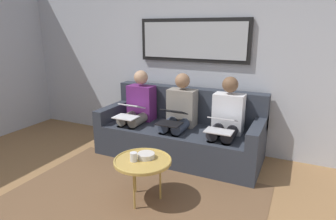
% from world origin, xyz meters
% --- Properties ---
extents(wall_rear, '(6.00, 0.12, 2.60)m').
position_xyz_m(wall_rear, '(0.00, -2.60, 1.30)').
color(wall_rear, '#B7BCC6').
rests_on(wall_rear, ground_plane).
extents(area_rug, '(2.60, 1.80, 0.01)m').
position_xyz_m(area_rug, '(0.00, -0.85, 0.00)').
color(area_rug, brown).
rests_on(area_rug, ground_plane).
extents(couch, '(2.20, 0.90, 0.90)m').
position_xyz_m(couch, '(0.00, -2.12, 0.31)').
color(couch, '#2D333D').
rests_on(couch, ground_plane).
extents(framed_mirror, '(1.60, 0.05, 0.59)m').
position_xyz_m(framed_mirror, '(0.00, -2.51, 1.55)').
color(framed_mirror, black).
extents(coffee_table, '(0.58, 0.58, 0.46)m').
position_xyz_m(coffee_table, '(-0.10, -0.90, 0.44)').
color(coffee_table, tan).
rests_on(coffee_table, ground_plane).
extents(cup, '(0.07, 0.07, 0.09)m').
position_xyz_m(cup, '(-0.03, -0.84, 0.49)').
color(cup, silver).
rests_on(cup, coffee_table).
extents(bowl, '(0.17, 0.17, 0.05)m').
position_xyz_m(bowl, '(-0.11, -0.96, 0.47)').
color(bowl, beige).
rests_on(bowl, coffee_table).
extents(person_left, '(0.38, 0.58, 1.14)m').
position_xyz_m(person_left, '(-0.64, -2.05, 0.61)').
color(person_left, silver).
rests_on(person_left, couch).
extents(laptop_silver, '(0.32, 0.35, 0.15)m').
position_xyz_m(laptop_silver, '(-0.64, -1.81, 0.63)').
color(laptop_silver, silver).
extents(person_middle, '(0.38, 0.58, 1.14)m').
position_xyz_m(person_middle, '(0.00, -2.05, 0.61)').
color(person_middle, gray).
rests_on(person_middle, couch).
extents(laptop_black, '(0.31, 0.38, 0.17)m').
position_xyz_m(laptop_black, '(0.00, -1.82, 0.63)').
color(laptop_black, black).
extents(person_right, '(0.38, 0.58, 1.14)m').
position_xyz_m(person_right, '(0.64, -2.05, 0.61)').
color(person_right, '#66236B').
rests_on(person_right, couch).
extents(laptop_white, '(0.31, 0.39, 0.17)m').
position_xyz_m(laptop_white, '(0.64, -1.82, 0.63)').
color(laptop_white, white).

